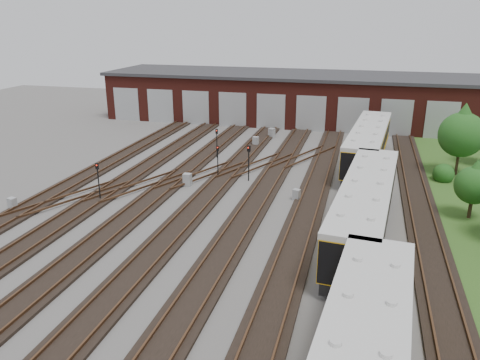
# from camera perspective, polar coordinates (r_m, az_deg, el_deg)

# --- Properties ---
(ground) EXTENTS (120.00, 120.00, 0.00)m
(ground) POSITION_cam_1_polar(r_m,az_deg,el_deg) (28.39, -6.40, -9.15)
(ground) COLOR #4A4745
(ground) RESTS_ON ground
(track_network) EXTENTS (30.40, 70.00, 0.33)m
(track_network) POSITION_cam_1_polar(r_m,az_deg,el_deg) (28.88, -6.30, -8.38)
(track_network) COLOR black
(track_network) RESTS_ON ground
(maintenance_shed) EXTENTS (51.00, 12.50, 6.35)m
(maintenance_shed) POSITION_cam_1_polar(r_m,az_deg,el_deg) (64.62, 6.64, 10.03)
(maintenance_shed) COLOR #541B15
(maintenance_shed) RESTS_ON ground
(metro_train) EXTENTS (4.38, 48.60, 3.39)m
(metro_train) POSITION_cam_1_polar(r_m,az_deg,el_deg) (30.65, 15.01, -3.23)
(metro_train) COLOR black
(metro_train) RESTS_ON ground
(signal_mast_0) EXTENTS (0.27, 0.26, 3.01)m
(signal_mast_0) POSITION_cam_1_polar(r_m,az_deg,el_deg) (37.22, -16.92, 0.36)
(signal_mast_0) COLOR black
(signal_mast_0) RESTS_ON ground
(signal_mast_1) EXTENTS (0.25, 0.24, 2.89)m
(signal_mast_1) POSITION_cam_1_polar(r_m,az_deg,el_deg) (40.89, -2.74, 2.76)
(signal_mast_1) COLOR black
(signal_mast_1) RESTS_ON ground
(signal_mast_2) EXTENTS (0.26, 0.24, 2.92)m
(signal_mast_2) POSITION_cam_1_polar(r_m,az_deg,el_deg) (46.97, -2.85, 4.98)
(signal_mast_2) COLOR black
(signal_mast_2) RESTS_ON ground
(signal_mast_3) EXTENTS (0.29, 0.28, 3.15)m
(signal_mast_3) POSITION_cam_1_polar(r_m,az_deg,el_deg) (39.94, 1.07, 2.65)
(signal_mast_3) COLOR black
(signal_mast_3) RESTS_ON ground
(relay_cabinet_0) EXTENTS (0.65, 0.58, 0.93)m
(relay_cabinet_0) POSITION_cam_1_polar(r_m,az_deg,el_deg) (38.25, -26.01, -2.62)
(relay_cabinet_0) COLOR #949799
(relay_cabinet_0) RESTS_ON ground
(relay_cabinet_1) EXTENTS (0.68, 0.59, 1.01)m
(relay_cabinet_1) POSITION_cam_1_polar(r_m,az_deg,el_deg) (51.63, 1.92, 4.75)
(relay_cabinet_1) COLOR #949799
(relay_cabinet_1) RESTS_ON ground
(relay_cabinet_2) EXTENTS (0.66, 0.56, 1.08)m
(relay_cabinet_2) POSITION_cam_1_polar(r_m,az_deg,el_deg) (39.41, -6.43, 0.03)
(relay_cabinet_2) COLOR #949799
(relay_cabinet_2) RESTS_ON ground
(relay_cabinet_3) EXTENTS (0.83, 0.77, 1.12)m
(relay_cabinet_3) POSITION_cam_1_polar(r_m,az_deg,el_deg) (55.20, 3.88, 5.73)
(relay_cabinet_3) COLOR #949799
(relay_cabinet_3) RESTS_ON ground
(relay_cabinet_4) EXTENTS (0.64, 0.58, 0.88)m
(relay_cabinet_4) POSITION_cam_1_polar(r_m,az_deg,el_deg) (36.42, 6.89, -1.80)
(relay_cabinet_4) COLOR #949799
(relay_cabinet_4) RESTS_ON ground
(tree_0) EXTENTS (3.94, 3.94, 6.53)m
(tree_0) POSITION_cam_1_polar(r_m,az_deg,el_deg) (45.25, 25.49, 5.59)
(tree_0) COLOR #2F2315
(tree_0) RESTS_ON ground
(tree_3) EXTENTS (2.64, 2.64, 4.37)m
(tree_3) POSITION_cam_1_polar(r_m,az_deg,el_deg) (35.93, 26.72, -0.10)
(tree_3) COLOR #2F2315
(tree_3) RESTS_ON ground
(bush_1) EXTENTS (1.80, 1.80, 1.80)m
(bush_1) POSITION_cam_1_polar(r_m,az_deg,el_deg) (43.92, 23.60, 1.01)
(bush_1) COLOR #1E4A15
(bush_1) RESTS_ON ground
(bush_2) EXTENTS (1.26, 1.26, 1.26)m
(bush_2) POSITION_cam_1_polar(r_m,az_deg,el_deg) (60.22, 25.81, 5.06)
(bush_2) COLOR #1E4A15
(bush_2) RESTS_ON ground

